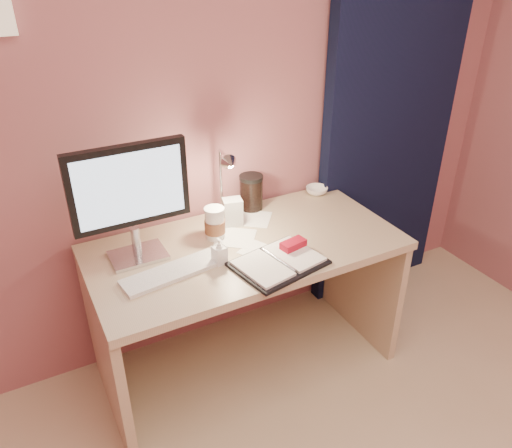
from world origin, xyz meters
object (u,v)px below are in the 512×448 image
planner (280,261)px  dark_jar (251,194)px  coffee_cup (215,224)px  lotion_bottle (219,251)px  product_box (233,212)px  desk_lamp (232,181)px  bowl (317,190)px  desk (240,276)px  keyboard (172,272)px  monitor (130,193)px

planner → dark_jar: size_ratio=2.51×
coffee_cup → dark_jar: size_ratio=0.94×
coffee_cup → lotion_bottle: 0.21m
product_box → desk_lamp: bearing=-101.0°
product_box → bowl: bearing=23.0°
planner → product_box: 0.40m
coffee_cup → bowl: size_ratio=1.29×
desk → lotion_bottle: lotion_bottle is taller
planner → desk_lamp: (-0.04, 0.38, 0.23)m
lotion_bottle → dark_jar: bearing=47.7°
bowl → desk_lamp: bearing=-168.2°
keyboard → planner: 0.45m
bowl → desk: bearing=-159.8°
bowl → dark_jar: dark_jar is taller
monitor → bowl: monitor is taller
keyboard → dark_jar: (0.55, 0.36, 0.07)m
coffee_cup → lotion_bottle: size_ratio=1.29×
desk_lamp → keyboard: bearing=-141.3°
coffee_cup → desk_lamp: 0.21m
keyboard → bowl: bearing=12.8°
desk_lamp → lotion_bottle: bearing=-118.5°
dark_jar → desk: bearing=-129.1°
product_box → dark_jar: bearing=47.2°
coffee_cup → desk_lamp: bearing=25.2°
keyboard → desk_lamp: size_ratio=1.10×
keyboard → planner: planner is taller
keyboard → product_box: 0.48m
desk_lamp → dark_jar: bearing=44.7°
coffee_cup → bowl: (0.67, 0.17, -0.05)m
keyboard → lotion_bottle: bearing=-12.4°
monitor → desk_lamp: monitor is taller
coffee_cup → keyboard: bearing=-146.0°
planner → desk: bearing=89.9°
desk → bowl: bearing=20.2°
lotion_bottle → dark_jar: (0.35, 0.38, 0.02)m
monitor → bowl: size_ratio=4.35×
planner → coffee_cup: (-0.15, 0.32, 0.06)m
lotion_bottle → product_box: (0.19, 0.28, 0.01)m
keyboard → desk: bearing=13.4°
bowl → lotion_bottle: size_ratio=1.00×
monitor → coffee_cup: monitor is taller
lotion_bottle → desk: bearing=43.9°
coffee_cup → desk_lamp: size_ratio=0.40×
desk → planner: bearing=-79.1°
bowl → monitor: bearing=-170.8°
desk → planner: (0.05, -0.28, 0.24)m
dark_jar → lotion_bottle: bearing=-132.3°
desk_lamp → bowl: bearing=19.0°
monitor → dark_jar: monitor is taller
planner → coffee_cup: size_ratio=2.68×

